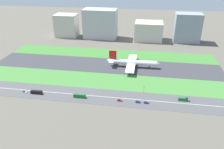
{
  "coord_description": "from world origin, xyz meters",
  "views": [
    {
      "loc": [
        47.53,
        -249.97,
        112.44
      ],
      "look_at": [
        13.41,
        -36.5,
        6.0
      ],
      "focal_mm": 35.76,
      "sensor_mm": 36.0,
      "label": 1
    }
  ],
  "objects_px": {
    "airliner": "(132,62)",
    "cargo_warehouse": "(187,28)",
    "bus_0": "(36,92)",
    "traffic_light": "(144,89)",
    "hangar_building": "(100,24)",
    "truck_0": "(183,99)",
    "office_tower": "(149,31)",
    "bus_1": "(79,96)",
    "car_3": "(119,100)",
    "car_1": "(146,102)",
    "car_0": "(25,92)",
    "terminal_building": "(67,25)",
    "car_2": "(138,102)",
    "fuel_tank_west": "(108,27)"
  },
  "relations": [
    {
      "from": "bus_0",
      "to": "traffic_light",
      "type": "xyz_separation_m",
      "value": [
        102.63,
        17.99,
        2.47
      ]
    },
    {
      "from": "airliner",
      "to": "office_tower",
      "type": "bearing_deg",
      "value": 80.9
    },
    {
      "from": "traffic_light",
      "to": "terminal_building",
      "type": "relative_size",
      "value": 0.19
    },
    {
      "from": "office_tower",
      "to": "fuel_tank_west",
      "type": "relative_size",
      "value": 1.9
    },
    {
      "from": "bus_1",
      "to": "cargo_warehouse",
      "type": "relative_size",
      "value": 0.25
    },
    {
      "from": "car_1",
      "to": "cargo_warehouse",
      "type": "relative_size",
      "value": 0.1
    },
    {
      "from": "airliner",
      "to": "office_tower",
      "type": "relative_size",
      "value": 1.47
    },
    {
      "from": "airliner",
      "to": "bus_1",
      "type": "bearing_deg",
      "value": -118.75
    },
    {
      "from": "car_3",
      "to": "car_2",
      "type": "height_order",
      "value": "same"
    },
    {
      "from": "bus_0",
      "to": "bus_1",
      "type": "bearing_deg",
      "value": -180.0
    },
    {
      "from": "bus_1",
      "to": "car_1",
      "type": "bearing_deg",
      "value": -180.0
    },
    {
      "from": "car_2",
      "to": "office_tower",
      "type": "xyz_separation_m",
      "value": [
        6.38,
        192.0,
        14.02
      ]
    },
    {
      "from": "car_3",
      "to": "hangar_building",
      "type": "height_order",
      "value": "hangar_building"
    },
    {
      "from": "truck_0",
      "to": "office_tower",
      "type": "xyz_separation_m",
      "value": [
        -34.71,
        182.0,
        13.28
      ]
    },
    {
      "from": "car_1",
      "to": "hangar_building",
      "type": "bearing_deg",
      "value": -66.97
    },
    {
      "from": "traffic_light",
      "to": "airliner",
      "type": "bearing_deg",
      "value": 105.59
    },
    {
      "from": "truck_0",
      "to": "cargo_warehouse",
      "type": "bearing_deg",
      "value": 82.0
    },
    {
      "from": "hangar_building",
      "to": "airliner",
      "type": "bearing_deg",
      "value": -61.34
    },
    {
      "from": "car_1",
      "to": "office_tower",
      "type": "distance_m",
      "value": 192.51
    },
    {
      "from": "car_0",
      "to": "car_2",
      "type": "relative_size",
      "value": 1.0
    },
    {
      "from": "airliner",
      "to": "cargo_warehouse",
      "type": "relative_size",
      "value": 1.43
    },
    {
      "from": "bus_1",
      "to": "hangar_building",
      "type": "distance_m",
      "value": 194.27
    },
    {
      "from": "airliner",
      "to": "bus_0",
      "type": "bearing_deg",
      "value": -137.76
    },
    {
      "from": "car_1",
      "to": "bus_1",
      "type": "xyz_separation_m",
      "value": [
        -62.11,
        0.0,
        0.9
      ]
    },
    {
      "from": "traffic_light",
      "to": "hangar_building",
      "type": "bearing_deg",
      "value": 114.43
    },
    {
      "from": "car_2",
      "to": "traffic_light",
      "type": "xyz_separation_m",
      "value": [
        4.85,
        17.99,
        3.37
      ]
    },
    {
      "from": "car_0",
      "to": "hangar_building",
      "type": "relative_size",
      "value": 0.08
    },
    {
      "from": "bus_1",
      "to": "office_tower",
      "type": "distance_m",
      "value": 201.9
    },
    {
      "from": "car_3",
      "to": "terminal_building",
      "type": "bearing_deg",
      "value": -58.65
    },
    {
      "from": "car_3",
      "to": "office_tower",
      "type": "xyz_separation_m",
      "value": [
        23.14,
        192.0,
        14.02
      ]
    },
    {
      "from": "traffic_light",
      "to": "car_0",
      "type": "bearing_deg",
      "value": -171.12
    },
    {
      "from": "bus_0",
      "to": "terminal_building",
      "type": "relative_size",
      "value": 0.31
    },
    {
      "from": "bus_0",
      "to": "truck_0",
      "type": "relative_size",
      "value": 1.38
    },
    {
      "from": "airliner",
      "to": "car_2",
      "type": "relative_size",
      "value": 14.77
    },
    {
      "from": "car_3",
      "to": "office_tower",
      "type": "distance_m",
      "value": 193.9
    },
    {
      "from": "airliner",
      "to": "car_2",
      "type": "height_order",
      "value": "airliner"
    },
    {
      "from": "car_3",
      "to": "bus_0",
      "type": "bearing_deg",
      "value": 0.0
    },
    {
      "from": "hangar_building",
      "to": "truck_0",
      "type": "bearing_deg",
      "value": -57.65
    },
    {
      "from": "bus_0",
      "to": "cargo_warehouse",
      "type": "distance_m",
      "value": 253.66
    },
    {
      "from": "terminal_building",
      "to": "bus_1",
      "type": "bearing_deg",
      "value": -67.62
    },
    {
      "from": "car_2",
      "to": "hangar_building",
      "type": "xyz_separation_m",
      "value": [
        -74.2,
        192.0,
        23.14
      ]
    },
    {
      "from": "car_0",
      "to": "truck_0",
      "type": "xyz_separation_m",
      "value": [
        151.41,
        10.0,
        0.75
      ]
    },
    {
      "from": "car_2",
      "to": "bus_1",
      "type": "bearing_deg",
      "value": 0.0
    },
    {
      "from": "truck_0",
      "to": "traffic_light",
      "type": "relative_size",
      "value": 1.17
    },
    {
      "from": "car_1",
      "to": "cargo_warehouse",
      "type": "xyz_separation_m",
      "value": [
        59.24,
        192.0,
        21.83
      ]
    },
    {
      "from": "airliner",
      "to": "cargo_warehouse",
      "type": "distance_m",
      "value": 139.42
    },
    {
      "from": "cargo_warehouse",
      "to": "traffic_light",
      "type": "bearing_deg",
      "value": -109.56
    },
    {
      "from": "hangar_building",
      "to": "fuel_tank_west",
      "type": "bearing_deg",
      "value": 84.79
    },
    {
      "from": "truck_0",
      "to": "fuel_tank_west",
      "type": "height_order",
      "value": "fuel_tank_west"
    },
    {
      "from": "car_3",
      "to": "cargo_warehouse",
      "type": "height_order",
      "value": "cargo_warehouse"
    }
  ]
}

